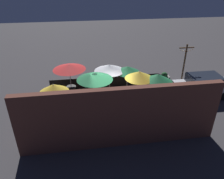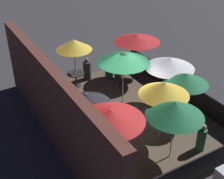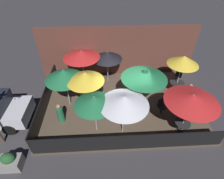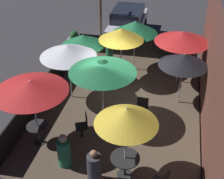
% 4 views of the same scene
% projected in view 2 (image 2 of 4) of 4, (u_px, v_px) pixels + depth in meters
% --- Properties ---
extents(ground_plane, '(60.00, 60.00, 0.00)m').
position_uv_depth(ground_plane, '(126.00, 117.00, 13.51)').
color(ground_plane, '#383538').
extents(patio_deck, '(8.57, 6.02, 0.12)m').
position_uv_depth(patio_deck, '(126.00, 116.00, 13.47)').
color(patio_deck, brown).
rests_on(patio_deck, ground_plane).
extents(building_wall, '(10.17, 0.36, 3.37)m').
position_uv_depth(building_wall, '(52.00, 105.00, 11.24)').
color(building_wall, brown).
rests_on(building_wall, ground_plane).
extents(fence_front, '(8.37, 0.05, 0.95)m').
position_uv_depth(fence_front, '(180.00, 88.00, 14.49)').
color(fence_front, black).
rests_on(fence_front, patio_deck).
extents(fence_side_left, '(0.05, 5.82, 0.95)m').
position_uv_depth(fence_side_left, '(197.00, 168.00, 10.05)').
color(fence_side_left, black).
rests_on(fence_side_left, patio_deck).
extents(patio_umbrella_0, '(2.26, 2.26, 2.41)m').
position_uv_depth(patio_umbrella_0, '(137.00, 38.00, 15.21)').
color(patio_umbrella_0, '#B2B2B7').
rests_on(patio_umbrella_0, patio_deck).
extents(patio_umbrella_1, '(1.71, 1.71, 2.47)m').
position_uv_depth(patio_umbrella_1, '(74.00, 45.00, 14.48)').
color(patio_umbrella_1, '#B2B2B7').
rests_on(patio_umbrella_1, patio_deck).
extents(patio_umbrella_2, '(2.13, 2.13, 2.29)m').
position_uv_depth(patio_umbrella_2, '(170.00, 63.00, 13.15)').
color(patio_umbrella_2, '#B2B2B7').
rests_on(patio_umbrella_2, patio_deck).
extents(patio_umbrella_3, '(1.97, 1.97, 2.32)m').
position_uv_depth(patio_umbrella_3, '(175.00, 109.00, 10.18)').
color(patio_umbrella_3, '#B2B2B7').
rests_on(patio_umbrella_3, patio_deck).
extents(patio_umbrella_4, '(1.85, 1.85, 2.41)m').
position_uv_depth(patio_umbrella_4, '(164.00, 89.00, 11.11)').
color(patio_umbrella_4, '#B2B2B7').
rests_on(patio_umbrella_4, patio_deck).
extents(patio_umbrella_5, '(2.28, 2.28, 2.45)m').
position_uv_depth(patio_umbrella_5, '(123.00, 58.00, 13.23)').
color(patio_umbrella_5, '#B2B2B7').
rests_on(patio_umbrella_5, patio_deck).
extents(patio_umbrella_6, '(1.82, 1.82, 2.11)m').
position_uv_depth(patio_umbrella_6, '(87.00, 99.00, 11.01)').
color(patio_umbrella_6, '#B2B2B7').
rests_on(patio_umbrella_6, patio_deck).
extents(patio_umbrella_7, '(1.78, 1.78, 2.17)m').
position_uv_depth(patio_umbrella_7, '(186.00, 79.00, 12.19)').
color(patio_umbrella_7, '#B2B2B7').
rests_on(patio_umbrella_7, patio_deck).
extents(patio_umbrella_8, '(2.20, 2.20, 2.32)m').
position_uv_depth(patio_umbrella_8, '(111.00, 115.00, 9.81)').
color(patio_umbrella_8, '#B2B2B7').
rests_on(patio_umbrella_8, patio_deck).
extents(dining_table_0, '(0.70, 0.70, 0.70)m').
position_uv_depth(dining_table_0, '(136.00, 69.00, 16.06)').
color(dining_table_0, black).
rests_on(dining_table_0, patio_deck).
extents(dining_table_1, '(0.85, 0.85, 0.72)m').
position_uv_depth(dining_table_1, '(76.00, 76.00, 15.32)').
color(dining_table_1, black).
rests_on(dining_table_1, patio_deck).
extents(patio_chair_0, '(0.53, 0.53, 0.90)m').
position_uv_depth(patio_chair_0, '(119.00, 81.00, 15.06)').
color(patio_chair_0, black).
rests_on(patio_chair_0, patio_deck).
extents(patio_chair_1, '(0.42, 0.42, 0.93)m').
position_uv_depth(patio_chair_1, '(99.00, 103.00, 13.33)').
color(patio_chair_1, black).
rests_on(patio_chair_1, patio_deck).
extents(patio_chair_2, '(0.53, 0.53, 0.94)m').
position_uv_depth(patio_chair_2, '(52.00, 78.00, 15.27)').
color(patio_chair_2, black).
rests_on(patio_chair_2, patio_deck).
extents(patron_0, '(0.47, 0.47, 1.14)m').
position_uv_depth(patron_0, '(201.00, 138.00, 11.28)').
color(patron_0, '#236642').
rests_on(patron_0, patio_deck).
extents(patron_1, '(0.43, 0.43, 1.18)m').
position_uv_depth(patron_1, '(87.00, 70.00, 15.99)').
color(patron_1, '#333338').
rests_on(patron_1, patio_deck).
extents(patron_2, '(0.58, 0.58, 1.17)m').
position_uv_depth(patron_2, '(109.00, 69.00, 16.12)').
color(patron_2, '#236642').
rests_on(patron_2, patio_deck).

